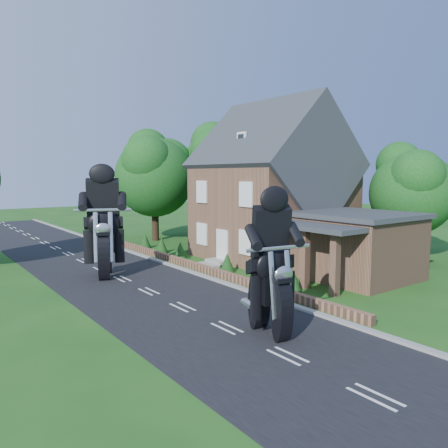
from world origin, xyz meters
TOP-DOWN VIEW (x-y plane):
  - ground at (0.00, 0.00)m, footprint 120.00×120.00m
  - road at (0.00, 0.00)m, footprint 7.00×80.00m
  - kerb at (3.65, 0.00)m, footprint 0.30×80.00m
  - garden_wall at (4.30, 5.00)m, footprint 0.30×22.00m
  - house at (10.49, 6.00)m, footprint 9.54×8.64m
  - annex at (9.87, -0.80)m, footprint 7.05×5.94m
  - tree_annex_side at (17.13, 0.10)m, footprint 5.64×5.20m
  - tree_house_right at (16.65, 8.62)m, footprint 6.51×6.00m
  - tree_behind_house at (14.18, 16.14)m, footprint 7.81×7.20m
  - tree_behind_left at (8.16, 17.13)m, footprint 6.94×6.40m
  - shrub_a at (5.30, -1.00)m, footprint 0.90×0.90m
  - shrub_b at (5.30, 1.50)m, footprint 0.90×0.90m
  - shrub_c at (5.30, 4.00)m, footprint 0.90×0.90m
  - shrub_d at (5.30, 9.00)m, footprint 0.90×0.90m
  - shrub_e at (5.30, 11.50)m, footprint 0.90×0.90m
  - shrub_f at (5.30, 14.00)m, footprint 0.90×0.90m
  - motorcycle_lead at (0.76, -4.41)m, footprint 0.67×1.66m
  - motorcycle_follow at (-0.52, 7.00)m, footprint 1.22×1.94m

SIDE VIEW (x-z plane):
  - ground at x=0.00m, z-range 0.00..0.00m
  - road at x=0.00m, z-range 0.00..0.02m
  - kerb at x=3.65m, z-range 0.00..0.12m
  - garden_wall at x=4.30m, z-range 0.00..0.40m
  - shrub_a at x=5.30m, z-range 0.00..1.10m
  - shrub_b at x=5.30m, z-range 0.00..1.10m
  - shrub_c at x=5.30m, z-range 0.00..1.10m
  - shrub_d at x=5.30m, z-range 0.00..1.10m
  - shrub_e at x=5.30m, z-range 0.00..1.10m
  - shrub_f at x=5.30m, z-range 0.00..1.10m
  - motorcycle_lead at x=0.76m, z-range 0.00..1.50m
  - motorcycle_follow at x=-0.52m, z-range 0.00..1.78m
  - annex at x=9.87m, z-range 0.05..3.49m
  - house at x=10.49m, z-range -0.78..9.46m
  - tree_annex_side at x=17.13m, z-range 0.95..8.43m
  - tree_house_right at x=16.65m, z-range 0.99..9.39m
  - tree_behind_left at x=8.16m, z-range 1.15..10.31m
  - tree_behind_house at x=14.18m, z-range 1.19..11.27m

